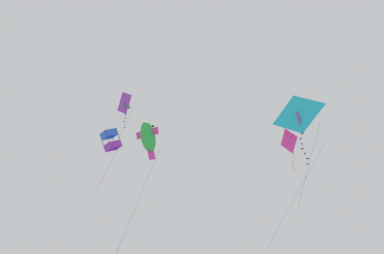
{
  "coord_description": "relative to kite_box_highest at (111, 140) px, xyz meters",
  "views": [
    {
      "loc": [
        -12.76,
        26.03,
        17.47
      ],
      "look_at": [
        0.0,
        0.62,
        30.58
      ],
      "focal_mm": 41.27,
      "sensor_mm": 36.0,
      "label": 1
    }
  ],
  "objects": [
    {
      "name": "kite_box_highest",
      "position": [
        0.0,
        0.0,
        0.0
      ],
      "size": [
        1.71,
        1.69,
        4.63
      ],
      "rotation": [
        0.42,
        0.0,
        2.65
      ],
      "color": "blue"
    },
    {
      "name": "kite_delta_near_left",
      "position": [
        -12.77,
        -1.93,
        -0.03
      ],
      "size": [
        2.76,
        1.75,
        6.79
      ],
      "rotation": [
        0.22,
        0.0,
        2.78
      ],
      "color": "#1EB2C6"
    },
    {
      "name": "kite_delta_near_right",
      "position": [
        0.87,
        -2.51,
        4.28
      ],
      "size": [
        1.98,
        1.52,
        5.06
      ],
      "rotation": [
        0.23,
        0.0,
        2.56
      ],
      "color": "purple"
    },
    {
      "name": "kite_fish_mid_left",
      "position": [
        -2.97,
        -0.15,
        -0.28
      ],
      "size": [
        2.81,
        1.82,
        8.9
      ],
      "rotation": [
        0.37,
        0.0,
        3.03
      ],
      "color": "green"
    },
    {
      "name": "kite_diamond_low_drifter",
      "position": [
        -10.5,
        -8.35,
        1.05
      ],
      "size": [
        4.67,
        3.0,
        9.54
      ],
      "rotation": [
        0.41,
        0.0,
        2.79
      ],
      "color": "#DB2D93"
    }
  ]
}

